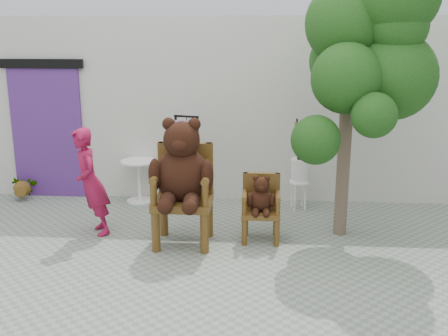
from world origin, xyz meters
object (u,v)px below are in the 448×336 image
Objects in this scene: cafe_table at (139,176)px; chair_big at (182,175)px; tree at (367,49)px; stool_bucket at (300,170)px; display_stand at (187,174)px; chair_small at (261,201)px; person at (91,182)px.

chair_big is at bearing -60.00° from cafe_table.
chair_big is 0.46× the size of tree.
cafe_table is at bearing 176.49° from stool_bucket.
chair_big is 2.41× the size of cafe_table.
chair_big is 1.12× the size of display_stand.
stool_bucket reaches higher than chair_small.
chair_small is 0.63× the size of stool_bucket.
tree is (2.48, -0.87, 1.95)m from display_stand.
tree is at bearing 11.51° from chair_big.
tree is at bearing -20.38° from cafe_table.
person reaches higher than chair_small.
tree is (1.32, 0.27, 2.00)m from chair_small.
chair_small is at bearing -168.61° from tree.
stool_bucket reaches higher than cafe_table.
person is at bearing -176.10° from tree.
tree is (3.34, -1.24, 2.10)m from cafe_table.
chair_small is at bearing -29.22° from display_stand.
person reaches higher than stool_bucket.
tree is at bearing 64.46° from person.
chair_big is at bearing -136.17° from stool_bucket.
tree reaches higher than display_stand.
chair_small is 1.47m from stool_bucket.
chair_big is at bearing -168.34° from chair_small.
chair_big is 1.86× the size of chair_small.
chair_big reaches higher than stool_bucket.
cafe_table is at bearing 159.62° from tree.
chair_big reaches higher than person.
display_stand is 3.28m from tree.
display_stand is 1.04× the size of stool_bucket.
person is 1.63m from display_stand.
tree reaches higher than chair_small.
cafe_table is 0.19× the size of tree.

